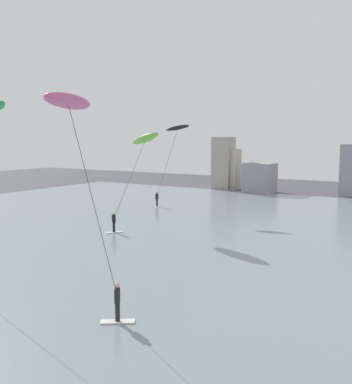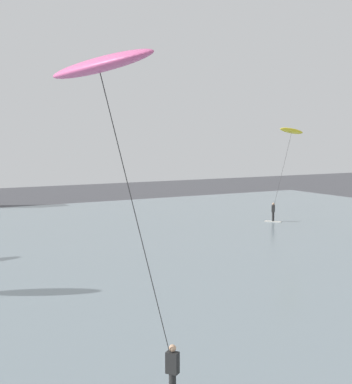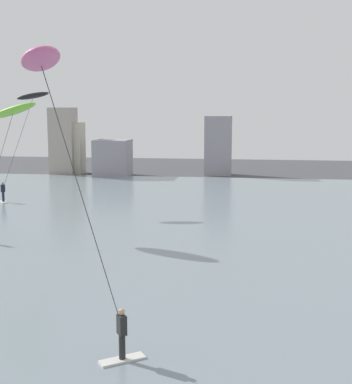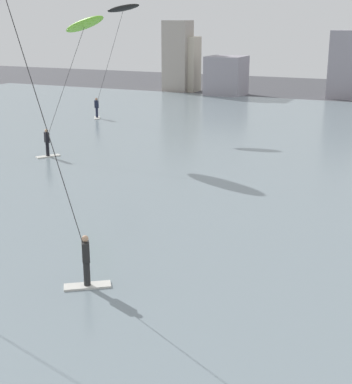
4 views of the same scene
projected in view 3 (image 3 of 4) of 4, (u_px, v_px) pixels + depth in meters
name	position (u px, v px, depth m)	size (l,w,h in m)	color
water_bay	(208.00, 229.00, 34.91)	(84.00, 52.00, 0.10)	gray
far_shore_buildings	(116.00, 149.00, 63.38)	(20.94, 5.62, 7.75)	#A89E93
kitesurfer_lime	(11.00, 118.00, 33.14)	(4.01, 5.29, 8.11)	silver
kitesurfer_black	(28.00, 112.00, 42.31)	(5.14, 2.52, 9.02)	silver
kitesurfer_pink	(48.00, 84.00, 15.38)	(3.91, 3.63, 9.39)	silver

